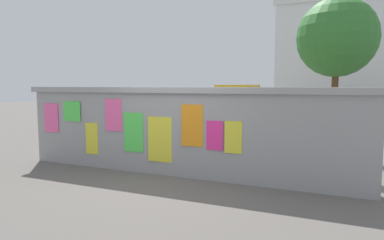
# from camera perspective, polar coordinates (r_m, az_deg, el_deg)

# --- Properties ---
(ground) EXTENTS (60.00, 60.00, 0.00)m
(ground) POSITION_cam_1_polar(r_m,az_deg,el_deg) (14.58, 11.38, -1.52)
(ground) COLOR #605B56
(poster_wall) EXTENTS (7.52, 0.42, 1.80)m
(poster_wall) POSITION_cam_1_polar(r_m,az_deg,el_deg) (6.90, -2.58, -1.74)
(poster_wall) COLOR #969696
(poster_wall) RESTS_ON ground
(auto_rickshaw_truck) EXTENTS (3.66, 1.66, 1.85)m
(auto_rickshaw_truck) POSITION_cam_1_polar(r_m,az_deg,el_deg) (12.52, 3.33, 1.53)
(auto_rickshaw_truck) COLOR black
(auto_rickshaw_truck) RESTS_ON ground
(motorcycle) EXTENTS (1.90, 0.56, 0.87)m
(motorcycle) POSITION_cam_1_polar(r_m,az_deg,el_deg) (9.23, -1.21, -2.71)
(motorcycle) COLOR black
(motorcycle) RESTS_ON ground
(bicycle_near) EXTENTS (1.70, 0.44, 0.95)m
(bicycle_near) POSITION_cam_1_polar(r_m,az_deg,el_deg) (10.80, 22.27, -2.43)
(bicycle_near) COLOR black
(bicycle_near) RESTS_ON ground
(bicycle_far) EXTENTS (1.71, 0.44, 0.95)m
(bicycle_far) POSITION_cam_1_polar(r_m,az_deg,el_deg) (8.93, 12.10, -3.77)
(bicycle_far) COLOR black
(bicycle_far) RESTS_ON ground
(person_walking) EXTENTS (0.36, 0.36, 1.62)m
(person_walking) POSITION_cam_1_polar(r_m,az_deg,el_deg) (9.30, 25.35, 0.05)
(person_walking) COLOR yellow
(person_walking) RESTS_ON ground
(person_bystander) EXTENTS (0.46, 0.46, 1.62)m
(person_bystander) POSITION_cam_1_polar(r_m,az_deg,el_deg) (7.54, 24.38, -1.13)
(person_bystander) COLOR #3F994C
(person_bystander) RESTS_ON ground
(tree_roadside) EXTENTS (3.53, 3.53, 5.73)m
(tree_roadside) POSITION_cam_1_polar(r_m,az_deg,el_deg) (16.96, 23.10, 12.55)
(tree_roadside) COLOR brown
(tree_roadside) RESTS_ON ground
(building_background) EXTENTS (10.03, 5.64, 7.70)m
(building_background) POSITION_cam_1_polar(r_m,az_deg,el_deg) (26.63, 25.19, 9.64)
(building_background) COLOR white
(building_background) RESTS_ON ground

